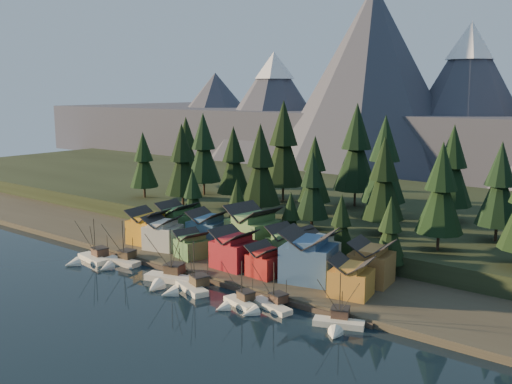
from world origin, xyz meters
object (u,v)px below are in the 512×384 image
Objects in this scene: boat_5 at (267,301)px; house_back_0 at (177,219)px; boat_1 at (118,256)px; house_front_0 at (148,225)px; house_front_1 at (163,231)px; house_back_1 at (208,228)px; boat_6 at (338,317)px; boat_3 at (187,281)px; boat_2 at (166,272)px; boat_4 at (236,297)px; boat_0 at (88,253)px.

house_back_0 reaches higher than boat_5.
boat_5 is at bearing -6.15° from boat_1.
house_front_0 is 1.02× the size of house_front_1.
house_back_1 reaches higher than house_front_1.
house_back_1 is at bearing 31.01° from house_front_1.
house_front_0 reaches higher than boat_6.
boat_3 is 1.24× the size of house_back_1.
boat_3 is at bearing -24.35° from boat_2.
boat_5 is (5.81, 2.12, -0.11)m from boat_4.
house_front_1 is 10.99m from house_back_0.
boat_4 is (38.84, -2.72, -0.35)m from boat_1.
boat_2 is at bearing -163.27° from boat_5.
boat_6 is at bearing -5.04° from boat_1.
boat_3 is at bearing -163.22° from boat_4.
boat_4 is 6.19m from boat_5.
boat_3 is 19.09m from boat_5.
boat_6 is at bearing 25.77° from boat_3.
house_back_1 reaches higher than boat_1.
boat_3 is 1.21× the size of house_front_1.
boat_2 is at bearing -41.15° from house_front_0.
boat_2 is 28.82m from house_front_0.
house_front_1 is (-37.42, 15.91, 4.03)m from boat_4.
boat_3 reaches higher than boat_6.
boat_0 is 1.17× the size of house_front_0.
boat_0 is at bearing -163.14° from boat_5.
boat_5 is at bearing -39.14° from house_back_1.
boat_4 is 0.92× the size of boat_5.
house_back_0 reaches higher than boat_1.
boat_0 is 26.53m from house_back_0.
boat_2 is 1.31× the size of boat_4.
boat_0 is at bearing -134.14° from house_front_1.
boat_4 is at bearing -17.63° from boat_2.
boat_4 is 0.92× the size of boat_6.
boat_3 is (25.71, -2.91, 0.04)m from boat_1.
boat_1 is 38.94m from boat_4.
boat_3 is 1.11× the size of boat_5.
house_back_0 reaches higher than house_front_1.
house_front_0 is at bearing 131.31° from boat_2.
boat_5 is at bearing -23.72° from house_front_0.
house_front_0 is at bearing 146.81° from boat_6.
boat_6 is 66.64m from house_front_0.
boat_5 is at bearing 35.94° from boat_4.
house_front_0 is at bearing 177.84° from boat_5.
house_back_0 is at bearing 164.62° from boat_4.
boat_2 is 1.20× the size of boat_6.
boat_3 is 1.11× the size of boat_6.
boat_5 is 1.09× the size of house_front_1.
house_front_0 is at bearing -104.36° from house_back_0.
boat_5 is 52.46m from house_front_0.
house_back_0 is (4.43, 25.78, 4.40)m from boat_0.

